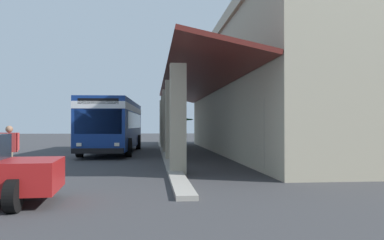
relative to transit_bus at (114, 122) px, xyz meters
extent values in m
plane|color=#38383A|center=(2.16, 7.20, -1.85)|extent=(120.00, 120.00, 0.00)
cube|color=#9E998E|center=(1.19, 3.13, -1.79)|extent=(30.07, 0.50, 0.12)
cube|color=#B2A88E|center=(1.19, 12.83, 1.58)|extent=(25.05, 13.33, 6.86)
cube|color=#C0B59A|center=(1.19, 12.83, 5.31)|extent=(25.35, 13.63, 0.60)
cube|color=#B2A88E|center=(-8.83, 3.24, 0.03)|extent=(0.55, 0.55, 3.77)
cube|color=#B2A88E|center=(-3.82, 3.24, 0.03)|extent=(0.55, 0.55, 3.77)
cube|color=#B2A88E|center=(1.19, 3.24, 0.03)|extent=(0.55, 0.55, 3.77)
cube|color=#B2A88E|center=(6.20, 3.24, 0.03)|extent=(0.55, 0.55, 3.77)
cube|color=#B2A88E|center=(11.22, 3.24, 0.03)|extent=(0.55, 0.55, 3.77)
cube|color=#5B1E19|center=(1.19, 4.56, 2.27)|extent=(25.05, 3.16, 0.82)
cube|color=#19232D|center=(1.19, 6.20, -0.45)|extent=(21.05, 0.08, 2.40)
cube|color=navy|center=(0.05, 0.00, -0.13)|extent=(11.09, 2.98, 2.75)
cube|color=white|center=(0.05, 0.00, 0.80)|extent=(11.11, 3.00, 0.36)
cube|color=#19232D|center=(-0.25, 0.01, 0.10)|extent=(9.33, 2.94, 0.90)
cube|color=#19232D|center=(5.52, -0.22, 0.00)|extent=(0.15, 2.24, 1.20)
cube|color=black|center=(5.53, -0.22, 0.97)|extent=(0.14, 1.94, 0.28)
cube|color=black|center=(5.65, -0.22, -1.40)|extent=(0.30, 2.45, 0.24)
cube|color=silver|center=(5.60, 0.67, -1.10)|extent=(0.07, 0.24, 0.16)
cube|color=silver|center=(5.53, -1.11, -1.10)|extent=(0.07, 0.24, 0.16)
cube|color=silver|center=(-1.45, 0.06, 1.37)|extent=(2.47, 1.88, 0.24)
cylinder|color=black|center=(3.73, 1.13, -1.35)|extent=(1.00, 0.30, 1.00)
cylinder|color=black|center=(3.63, -1.42, -1.35)|extent=(1.00, 0.30, 1.00)
cylinder|color=black|center=(-2.97, 1.39, -1.35)|extent=(1.00, 0.30, 1.00)
cylinder|color=black|center=(-3.07, -1.16, -1.35)|extent=(1.00, 0.30, 1.00)
cylinder|color=black|center=(15.26, -0.39, -1.53)|extent=(0.64, 0.22, 0.64)
cylinder|color=black|center=(17.05, -0.26, -1.53)|extent=(0.64, 0.22, 0.64)
cylinder|color=#726651|center=(11.92, -2.07, -1.44)|extent=(0.16, 0.16, 0.82)
cylinder|color=#726651|center=(11.67, -2.23, -1.44)|extent=(0.16, 0.16, 0.82)
cube|color=#B23333|center=(11.79, -2.15, -0.73)|extent=(0.23, 0.48, 0.61)
sphere|color=#8C664C|center=(11.79, -2.15, -0.31)|extent=(0.22, 0.22, 0.22)
cylinder|color=#B23333|center=(11.85, -1.86, -0.70)|extent=(0.09, 0.09, 0.55)
cylinder|color=#B23333|center=(11.73, -2.43, -0.70)|extent=(0.09, 0.09, 0.55)
cube|color=#4C4742|center=(-7.20, 4.61, -1.55)|extent=(0.75, 0.75, 0.60)
cylinder|color=#332319|center=(-7.20, 4.61, -1.24)|extent=(0.63, 0.63, 0.02)
cylinder|color=brown|center=(-7.20, 4.61, -0.55)|extent=(0.16, 0.16, 1.41)
ellipsoid|color=#1E6028|center=(-6.85, 4.67, 0.31)|extent=(0.73, 0.32, 0.18)
ellipsoid|color=#1E6028|center=(-7.15, 5.12, 0.29)|extent=(0.31, 1.03, 0.19)
ellipsoid|color=#1E6028|center=(-7.62, 4.97, 0.36)|extent=(0.98, 0.87, 0.14)
ellipsoid|color=#1E6028|center=(-7.58, 4.43, 0.22)|extent=(0.85, 0.56, 0.15)
ellipsoid|color=#1E6028|center=(-6.98, 4.14, 0.25)|extent=(0.64, 1.05, 0.15)
camera|label=1|loc=(24.91, 2.37, -0.20)|focal=37.34mm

